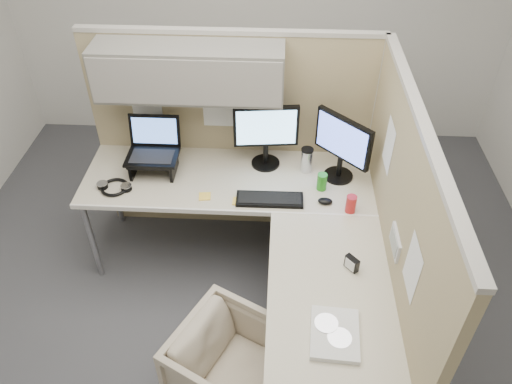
# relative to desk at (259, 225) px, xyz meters

# --- Properties ---
(ground) EXTENTS (4.50, 4.50, 0.00)m
(ground) POSITION_rel_desk_xyz_m (-0.12, -0.13, -0.69)
(ground) COLOR #3F4045
(ground) RESTS_ON ground
(partition_back) EXTENTS (2.00, 0.36, 1.63)m
(partition_back) POSITION_rel_desk_xyz_m (-0.34, 0.70, 0.41)
(partition_back) COLOR tan
(partition_back) RESTS_ON ground
(partition_right) EXTENTS (0.07, 2.03, 1.63)m
(partition_right) POSITION_rel_desk_xyz_m (0.78, -0.19, 0.13)
(partition_right) COLOR tan
(partition_right) RESTS_ON ground
(desk) EXTENTS (2.00, 1.98, 0.73)m
(desk) POSITION_rel_desk_xyz_m (0.00, 0.00, 0.00)
(desk) COLOR beige
(desk) RESTS_ON ground
(office_chair) EXTENTS (0.74, 0.76, 0.59)m
(office_chair) POSITION_rel_desk_xyz_m (-0.12, -0.73, -0.39)
(office_chair) COLOR beige
(office_chair) RESTS_ON ground
(monitor_left) EXTENTS (0.44, 0.20, 0.47)m
(monitor_left) POSITION_rel_desk_xyz_m (0.02, 0.58, 0.32)
(monitor_left) COLOR black
(monitor_left) RESTS_ON desk
(monitor_right) EXTENTS (0.34, 0.34, 0.47)m
(monitor_right) POSITION_rel_desk_xyz_m (0.52, 0.46, 0.32)
(monitor_right) COLOR black
(monitor_right) RESTS_ON desk
(laptop_station) EXTENTS (0.35, 0.30, 0.36)m
(laptop_station) POSITION_rel_desk_xyz_m (-0.75, 0.47, 0.18)
(laptop_station) COLOR black
(laptop_station) RESTS_ON desk
(keyboard) EXTENTS (0.44, 0.15, 0.02)m
(keyboard) POSITION_rel_desk_xyz_m (0.06, 0.18, 0.05)
(keyboard) COLOR black
(keyboard) RESTS_ON desk
(mouse) EXTENTS (0.10, 0.07, 0.03)m
(mouse) POSITION_rel_desk_xyz_m (0.42, 0.18, 0.06)
(mouse) COLOR black
(mouse) RESTS_ON desk
(travel_mug) EXTENTS (0.09, 0.09, 0.18)m
(travel_mug) POSITION_rel_desk_xyz_m (0.30, 0.52, 0.13)
(travel_mug) COLOR silver
(travel_mug) RESTS_ON desk
(soda_can_green) EXTENTS (0.07, 0.07, 0.12)m
(soda_can_green) POSITION_rel_desk_xyz_m (0.57, 0.11, 0.10)
(soda_can_green) COLOR #B21E1E
(soda_can_green) RESTS_ON desk
(soda_can_silver) EXTENTS (0.07, 0.07, 0.12)m
(soda_can_silver) POSITION_rel_desk_xyz_m (0.40, 0.32, 0.10)
(soda_can_silver) COLOR #268C1E
(soda_can_silver) RESTS_ON desk
(sticky_note_a) EXTENTS (0.08, 0.08, 0.01)m
(sticky_note_a) POSITION_rel_desk_xyz_m (-0.37, 0.20, 0.05)
(sticky_note_a) COLOR yellow
(sticky_note_a) RESTS_ON desk
(sticky_note_b) EXTENTS (0.08, 0.08, 0.01)m
(sticky_note_b) POSITION_rel_desk_xyz_m (-0.14, 0.16, 0.05)
(sticky_note_b) COLOR yellow
(sticky_note_b) RESTS_ON desk
(headphones) EXTENTS (0.24, 0.20, 0.03)m
(headphones) POSITION_rel_desk_xyz_m (-0.98, 0.25, 0.06)
(headphones) COLOR black
(headphones) RESTS_ON desk
(paper_stack) EXTENTS (0.26, 0.32, 0.03)m
(paper_stack) POSITION_rel_desk_xyz_m (0.42, -0.81, 0.06)
(paper_stack) COLOR white
(paper_stack) RESTS_ON desk
(desk_clock) EXTENTS (0.08, 0.09, 0.09)m
(desk_clock) POSITION_rel_desk_xyz_m (0.54, -0.37, 0.09)
(desk_clock) COLOR black
(desk_clock) RESTS_ON desk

